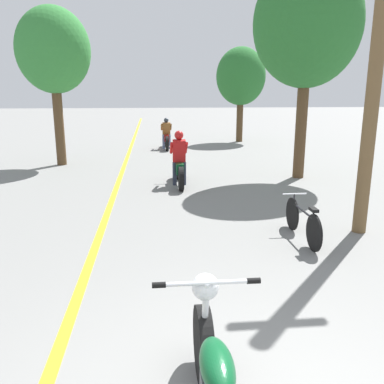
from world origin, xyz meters
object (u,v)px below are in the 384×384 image
Objects in this scene: roadside_tree_right_near at (308,25)px; roadside_tree_left at (53,52)px; bicycle_parked at (303,221)px; motorcycle_rider_lead at (179,165)px; roadside_tree_right_far at (241,77)px; motorcycle_rider_far at (166,137)px; utility_pole at (376,61)px.

roadside_tree_left is at bearing 158.93° from roadside_tree_right_near.
roadside_tree_right_near is 6.65m from bicycle_parked.
roadside_tree_left reaches higher than motorcycle_rider_lead.
motorcycle_rider_lead is at bearing -170.22° from roadside_tree_right_near.
roadside_tree_left reaches higher than roadside_tree_right_far.
roadside_tree_right_far reaches higher than bicycle_parked.
motorcycle_rider_far is at bearing 119.28° from roadside_tree_right_near.
bicycle_parked is at bearing -80.67° from motorcycle_rider_far.
motorcycle_rider_lead is 7.16m from motorcycle_rider_far.
motorcycle_rider_far is at bearing 105.32° from utility_pole.
roadside_tree_right_far is at bearing 82.38° from bicycle_parked.
motorcycle_rider_lead is 1.23× the size of bicycle_parked.
utility_pole is 4.97m from roadside_tree_right_near.
bicycle_parked is (1.82, -4.45, -0.22)m from motorcycle_rider_lead.
roadside_tree_right_near is 1.16× the size of roadside_tree_left.
roadside_tree_right_near is 2.96× the size of motorcycle_rider_lead.
roadside_tree_left is at bearing 132.01° from utility_pole.
roadside_tree_left is (-7.55, -5.95, 0.58)m from roadside_tree_right_far.
motorcycle_rider_lead is (-3.01, 4.15, -2.43)m from utility_pole.
bicycle_parked is at bearing -97.62° from roadside_tree_right_far.
roadside_tree_left is at bearing 125.63° from bicycle_parked.
roadside_tree_right_far is at bearing 38.24° from roadside_tree_left.
motorcycle_rider_lead is at bearing 125.98° from utility_pole.
roadside_tree_right_far is 2.27× the size of motorcycle_rider_far.
utility_pole is 13.60m from roadside_tree_right_far.
utility_pole is 0.97× the size of roadside_tree_right_near.
motorcycle_rider_lead reaches higher than bicycle_parked.
utility_pole is 5.68m from motorcycle_rider_lead.
bicycle_parked is (1.91, -11.61, -0.18)m from motorcycle_rider_far.
motorcycle_rider_lead is 1.00× the size of motorcycle_rider_far.
roadside_tree_right_near reaches higher than motorcycle_rider_lead.
roadside_tree_left is at bearing -135.86° from motorcycle_rider_far.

